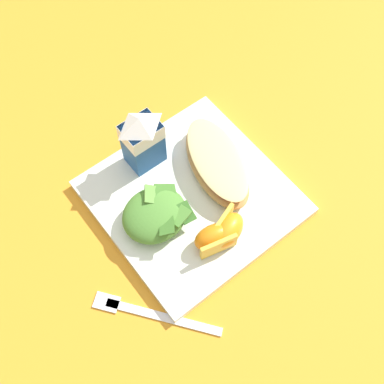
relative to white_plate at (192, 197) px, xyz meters
The scene contains 8 objects.
ground 0.01m from the white_plate, ahead, with size 3.00×3.00×0.00m, color orange.
white_plate is the anchor object (origin of this frame).
cheesy_pizza_bread 0.07m from the white_plate, 12.20° to the left, with size 0.12×0.18×0.04m.
green_salad_pile 0.08m from the white_plate, behind, with size 0.10×0.10×0.04m.
milk_carton 0.12m from the white_plate, 100.71° to the left, with size 0.06×0.04×0.11m.
orange_wedge_front 0.09m from the white_plate, 106.16° to the right, with size 0.07×0.05×0.04m.
orange_wedge_middle 0.09m from the white_plate, 89.33° to the right, with size 0.07×0.05×0.04m.
metal_fork 0.19m from the white_plate, 147.73° to the right, with size 0.13×0.16×0.01m.
Camera 1 is at (-0.21, -0.27, 0.68)m, focal length 44.77 mm.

